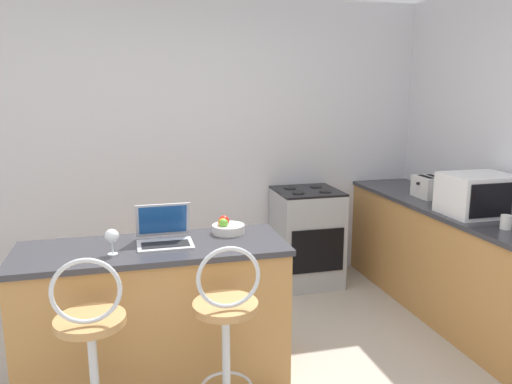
% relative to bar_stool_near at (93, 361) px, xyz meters
% --- Properties ---
extents(wall_back, '(12.00, 0.06, 2.60)m').
position_rel_bar_stool_near_xyz_m(wall_back, '(0.73, 2.19, 0.79)').
color(wall_back, silver).
rests_on(wall_back, ground_plane).
extents(breakfast_bar, '(1.59, 0.60, 0.89)m').
position_rel_bar_stool_near_xyz_m(breakfast_bar, '(0.33, 0.55, -0.06)').
color(breakfast_bar, '#B27C42').
rests_on(breakfast_bar, ground_plane).
extents(counter_right, '(0.60, 2.74, 0.89)m').
position_rel_bar_stool_near_xyz_m(counter_right, '(2.69, 0.81, -0.06)').
color(counter_right, '#B27C42').
rests_on(counter_right, ground_plane).
extents(bar_stool_near, '(0.40, 0.40, 1.06)m').
position_rel_bar_stool_near_xyz_m(bar_stool_near, '(0.00, 0.00, 0.00)').
color(bar_stool_near, silver).
rests_on(bar_stool_near, ground_plane).
extents(bar_stool_far, '(0.40, 0.40, 1.06)m').
position_rel_bar_stool_near_xyz_m(bar_stool_far, '(0.66, 0.00, 0.00)').
color(bar_stool_far, silver).
rests_on(bar_stool_far, ground_plane).
extents(laptop, '(0.33, 0.28, 0.23)m').
position_rel_bar_stool_near_xyz_m(laptop, '(0.41, 0.59, 0.45)').
color(laptop, '#B7BABF').
rests_on(laptop, breakfast_bar).
extents(microwave, '(0.48, 0.39, 0.30)m').
position_rel_bar_stool_near_xyz_m(microwave, '(2.69, 0.70, 0.54)').
color(microwave, white).
rests_on(microwave, counter_right).
extents(toaster, '(0.23, 0.26, 0.18)m').
position_rel_bar_stool_near_xyz_m(toaster, '(2.69, 1.31, 0.48)').
color(toaster, silver).
rests_on(toaster, counter_right).
extents(stove_range, '(0.57, 0.58, 0.90)m').
position_rel_bar_stool_near_xyz_m(stove_range, '(1.80, 1.86, -0.06)').
color(stove_range, '#9EA3A8').
rests_on(stove_range, ground_plane).
extents(fruit_bowl, '(0.21, 0.21, 0.11)m').
position_rel_bar_stool_near_xyz_m(fruit_bowl, '(0.81, 0.70, 0.43)').
color(fruit_bowl, silver).
rests_on(fruit_bowl, breakfast_bar).
extents(wine_glass_tall, '(0.08, 0.08, 0.15)m').
position_rel_bar_stool_near_xyz_m(wine_glass_tall, '(0.11, 0.45, 0.49)').
color(wine_glass_tall, silver).
rests_on(wine_glass_tall, breakfast_bar).
extents(mug_white, '(0.09, 0.07, 0.09)m').
position_rel_bar_stool_near_xyz_m(mug_white, '(2.62, 0.32, 0.43)').
color(mug_white, white).
rests_on(mug_white, counter_right).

